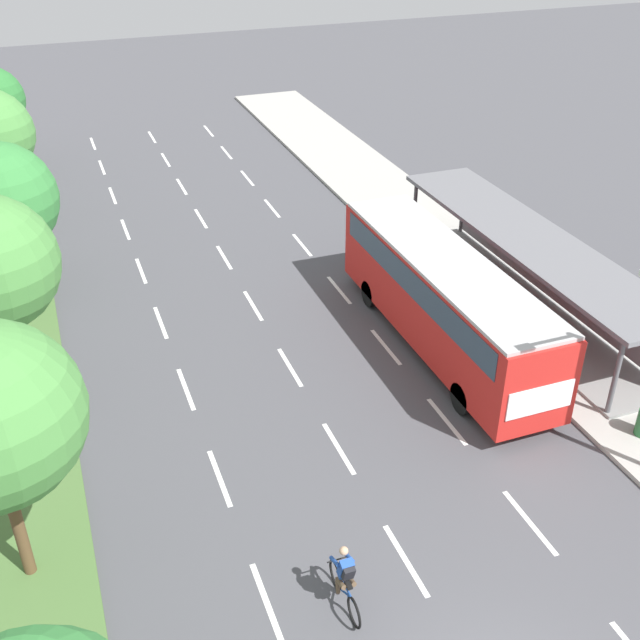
# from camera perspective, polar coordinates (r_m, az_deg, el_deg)

# --- Properties ---
(median_strip) EXTENTS (2.60, 52.00, 0.12)m
(median_strip) POSITION_cam_1_polar(r_m,az_deg,el_deg) (30.57, -21.46, 0.56)
(median_strip) COLOR #4C7038
(median_strip) RESTS_ON ground
(sidewalk_right) EXTENTS (4.50, 52.00, 0.15)m
(sidewalk_right) POSITION_cam_1_polar(r_m,az_deg,el_deg) (34.30, 8.85, 5.85)
(sidewalk_right) COLOR #ADAAA3
(sidewalk_right) RESTS_ON ground
(lane_divider_left) EXTENTS (0.14, 45.99, 0.01)m
(lane_divider_left) POSITION_cam_1_polar(r_m,az_deg,el_deg) (28.51, -11.76, -0.17)
(lane_divider_left) COLOR white
(lane_divider_left) RESTS_ON ground
(lane_divider_center) EXTENTS (0.14, 45.99, 0.01)m
(lane_divider_center) POSITION_cam_1_polar(r_m,az_deg,el_deg) (29.08, -5.00, 1.08)
(lane_divider_center) COLOR white
(lane_divider_center) RESTS_ON ground
(lane_divider_right) EXTENTS (0.14, 45.99, 0.01)m
(lane_divider_right) POSITION_cam_1_polar(r_m,az_deg,el_deg) (30.05, 1.42, 2.25)
(lane_divider_right) COLOR white
(lane_divider_right) RESTS_ON ground
(bus_shelter) EXTENTS (2.90, 13.94, 2.86)m
(bus_shelter) POSITION_cam_1_polar(r_m,az_deg,el_deg) (28.97, 15.48, 4.06)
(bus_shelter) COLOR gray
(bus_shelter) RESTS_ON sidewalk_right
(bus) EXTENTS (2.54, 11.29, 3.37)m
(bus) POSITION_cam_1_polar(r_m,az_deg,el_deg) (25.85, 9.19, 1.92)
(bus) COLOR red
(bus) RESTS_ON ground
(cyclist) EXTENTS (0.46, 1.82, 1.71)m
(cyclist) POSITION_cam_1_polar(r_m,az_deg,el_deg) (17.93, 1.87, -18.77)
(cyclist) COLOR black
(cyclist) RESTS_ON ground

